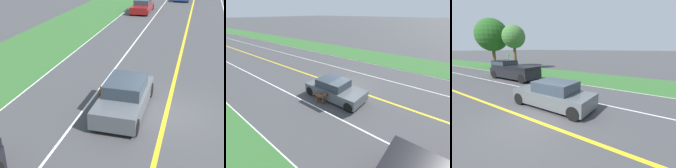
# 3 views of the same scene
# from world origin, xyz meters

# --- Properties ---
(ground_plane) EXTENTS (400.00, 400.00, 0.00)m
(ground_plane) POSITION_xyz_m (0.00, 0.00, 0.00)
(ground_plane) COLOR #424244
(centre_divider_line) EXTENTS (0.18, 160.00, 0.01)m
(centre_divider_line) POSITION_xyz_m (0.00, 0.00, 0.00)
(centre_divider_line) COLOR yellow
(centre_divider_line) RESTS_ON ground
(lane_edge_line_right) EXTENTS (0.14, 160.00, 0.01)m
(lane_edge_line_right) POSITION_xyz_m (7.00, 0.00, 0.00)
(lane_edge_line_right) COLOR white
(lane_edge_line_right) RESTS_ON ground
(lane_dash_same_dir) EXTENTS (0.10, 160.00, 0.01)m
(lane_dash_same_dir) POSITION_xyz_m (3.50, 0.00, 0.00)
(lane_dash_same_dir) COLOR white
(lane_dash_same_dir) RESTS_ON ground
(grass_verge_right) EXTENTS (6.00, 160.00, 0.03)m
(grass_verge_right) POSITION_xyz_m (10.00, 0.00, 0.01)
(grass_verge_right) COLOR #33662D
(grass_verge_right) RESTS_ON ground
(ego_car) EXTENTS (1.86, 4.30, 1.39)m
(ego_car) POSITION_xyz_m (1.78, 0.23, 0.65)
(ego_car) COLOR #51565B
(ego_car) RESTS_ON ground
(dog) EXTENTS (0.46, 1.15, 0.86)m
(dog) POSITION_xyz_m (2.94, -0.01, 0.54)
(dog) COLOR brown
(dog) RESTS_ON ground
(pickup_truck) EXTENTS (2.07, 5.31, 1.80)m
(pickup_truck) POSITION_xyz_m (5.29, 8.17, 0.92)
(pickup_truck) COLOR black
(pickup_truck) RESTS_ON ground
(roadside_tree_right_near) EXTENTS (3.27, 3.27, 6.28)m
(roadside_tree_right_near) POSITION_xyz_m (10.33, 14.13, 4.60)
(roadside_tree_right_near) COLOR brown
(roadside_tree_right_near) RESTS_ON ground
(roadside_tree_right_far) EXTENTS (4.96, 4.96, 7.50)m
(roadside_tree_right_far) POSITION_xyz_m (9.71, 18.52, 5.01)
(roadside_tree_right_far) COLOR brown
(roadside_tree_right_far) RESTS_ON ground
(street_sign) EXTENTS (0.11, 0.64, 2.36)m
(street_sign) POSITION_xyz_m (7.64, 12.03, 1.49)
(street_sign) COLOR gray
(street_sign) RESTS_ON ground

